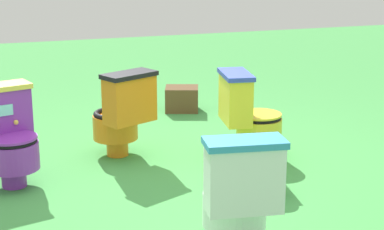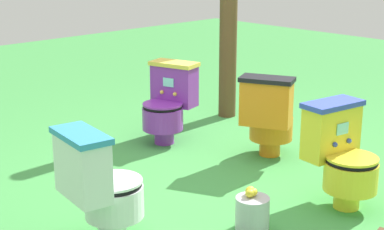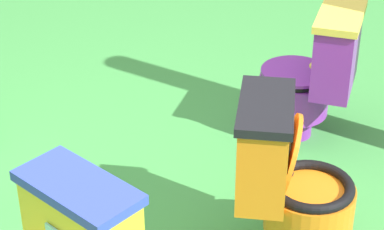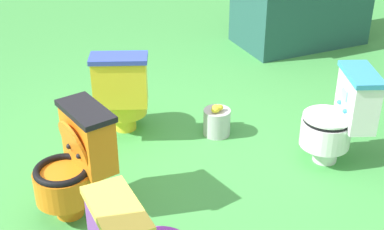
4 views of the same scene
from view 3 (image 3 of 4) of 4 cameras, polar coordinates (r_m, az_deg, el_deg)
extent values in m
plane|color=#429947|center=(3.36, -4.08, -8.67)|extent=(14.00, 14.00, 0.00)
cylinder|color=orange|center=(3.10, 9.05, -7.14)|extent=(0.49, 0.49, 0.20)
torus|color=black|center=(3.03, 9.22, -5.46)|extent=(0.47, 0.47, 0.04)
cylinder|color=black|center=(3.07, 9.14, -6.25)|extent=(0.32, 0.32, 0.01)
cube|color=orange|center=(2.95, 5.58, -2.78)|extent=(0.35, 0.45, 0.37)
cube|color=black|center=(2.84, 5.78, 0.66)|extent=(0.38, 0.48, 0.04)
cube|color=#8CE0E5|center=(2.92, 7.60, -2.09)|extent=(0.05, 0.10, 0.08)
cylinder|color=orange|center=(2.95, 7.50, -3.16)|extent=(0.23, 0.36, 0.35)
sphere|color=black|center=(3.03, 7.58, -2.99)|extent=(0.04, 0.04, 0.04)
sphere|color=black|center=(2.92, 7.52, -4.49)|extent=(0.04, 0.04, 0.04)
cylinder|color=purple|center=(4.01, 7.98, -0.57)|extent=(0.22, 0.22, 0.14)
cylinder|color=purple|center=(3.93, 7.87, 1.60)|extent=(0.46, 0.46, 0.20)
torus|color=black|center=(3.87, 7.99, 3.06)|extent=(0.44, 0.44, 0.04)
cylinder|color=#EACC4C|center=(3.90, 7.93, 2.38)|extent=(0.30, 0.30, 0.01)
cube|color=purple|center=(3.79, 11.13, 4.67)|extent=(0.29, 0.45, 0.37)
cube|color=#EACC4C|center=(3.70, 11.44, 7.50)|extent=(0.32, 0.48, 0.04)
cube|color=#8CE0E5|center=(3.77, 9.68, 5.58)|extent=(0.04, 0.11, 0.08)
cylinder|color=purple|center=(3.86, 8.01, 3.35)|extent=(0.44, 0.44, 0.02)
sphere|color=#EACC4C|center=(3.75, 9.32, 3.78)|extent=(0.04, 0.04, 0.04)
sphere|color=#EACC4C|center=(3.88, 9.67, 4.65)|extent=(0.04, 0.04, 0.04)
cube|color=#3347B2|center=(2.41, -8.84, -5.56)|extent=(0.46, 0.28, 0.04)
camera|label=1|loc=(6.97, -30.82, 23.83)|focal=61.98mm
camera|label=2|loc=(4.95, -68.00, 8.55)|focal=57.07mm
camera|label=4|loc=(5.32, 23.43, 29.83)|focal=50.32mm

